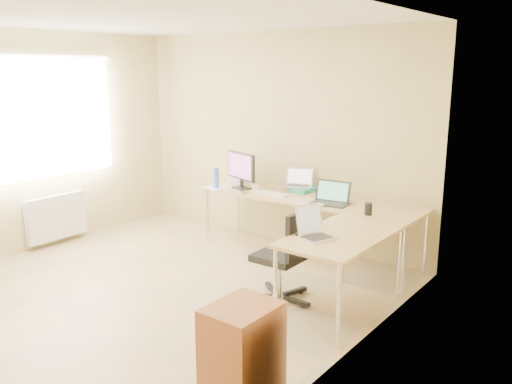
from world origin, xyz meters
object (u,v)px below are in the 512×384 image
Objects in this scene: monitor at (241,171)px; keyboard at (272,193)px; laptop_center at (298,178)px; water_bottle at (216,178)px; desk_main at (308,228)px; laptop_return at (316,226)px; cabinet at (242,353)px; office_chair at (279,250)px; desk_fan at (242,169)px; desk_return at (341,273)px; laptop_black at (330,193)px; mug at (256,187)px.

keyboard is (0.47, -0.02, -0.21)m from monitor.
laptop_center reaches higher than water_bottle.
desk_main is 8.05× the size of laptop_return.
monitor is 0.80× the size of cabinet.
desk_fan is at bearing 137.46° from office_chair.
desk_fan is at bearing 74.79° from laptop_return.
desk_fan is at bearing 146.39° from monitor.
desk_main is 1.59m from laptop_return.
laptop_return is at bearing -115.72° from desk_return.
water_bottle is (-1.48, -0.14, 0.01)m from laptop_black.
water_bottle is 1.79m from office_chair.
desk_fan reaches higher than water_bottle.
keyboard is 0.45× the size of office_chair.
desk_fan is (-0.47, 0.32, 0.11)m from mug.
laptop_black is 1.06m from office_chair.
laptop_return reaches higher than keyboard.
laptop_return is (0.85, -1.25, 0.47)m from desk_main.
monitor reaches higher than keyboard.
desk_main is 10.37× the size of water_bottle.
desk_fan is at bearing 150.27° from desk_return.
office_chair is at bearing -82.02° from laptop_center.
keyboard is 1.68m from laptop_return.
office_chair is (0.40, -1.15, 0.14)m from desk_main.
desk_fan reaches higher than keyboard.
laptop_center is 1.01× the size of desk_fan.
monitor is at bearing 77.77° from laptop_return.
monitor reaches higher than desk_main.
office_chair is (0.04, -1.00, -0.35)m from laptop_black.
mug is at bearing 125.81° from cabinet.
office_chair is at bearing -43.48° from keyboard.
office_chair reaches higher than mug.
monitor reaches higher than office_chair.
mug is 0.41× the size of water_bottle.
mug is 0.16× the size of cabinet.
water_bottle is 0.79× the size of desk_fan.
mug is 0.51m from water_bottle.
laptop_center is at bearing 45.82° from monitor.
water_bottle reaches higher than desk_return.
keyboard is (-0.13, -0.34, -0.14)m from laptop_center.
laptop_center reaches higher than keyboard.
laptop_black is 1.53m from desk_fan.
desk_main is at bearing 150.78° from laptop_black.
cabinet is at bearing -66.68° from desk_main.
office_chair reaches higher than desk_return.
monitor reaches higher than laptop_return.
desk_main is 8.12× the size of laptop_center.
desk_fan is (-0.86, 0.00, 0.01)m from laptop_center.
laptop_center is at bearing 5.25° from desk_fan.
laptop_black is 1.52× the size of water_bottle.
cabinet is at bearing -78.77° from laptop_black.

